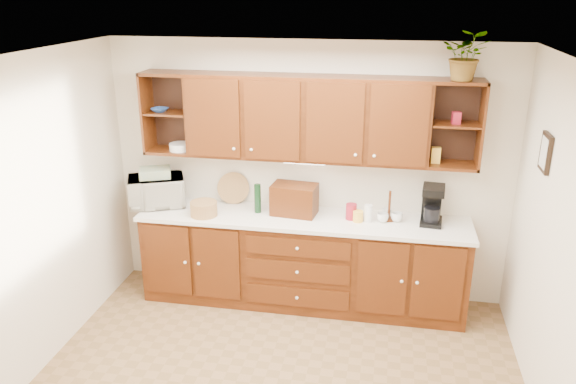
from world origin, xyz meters
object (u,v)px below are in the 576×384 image
at_px(bread_box, 294,199).
at_px(potted_plant, 467,55).
at_px(coffee_maker, 432,205).
at_px(microwave, 157,191).

height_order(bread_box, potted_plant, potted_plant).
height_order(coffee_maker, potted_plant, potted_plant).
xyz_separation_m(coffee_maker, potted_plant, (0.17, -0.00, 1.39)).
bearing_deg(coffee_maker, potted_plant, 5.01).
distance_m(bread_box, coffee_maker, 1.32).
bearing_deg(coffee_maker, bread_box, -173.81).
bearing_deg(potted_plant, coffee_maker, 179.51).
relative_size(microwave, potted_plant, 1.27).
xyz_separation_m(microwave, bread_box, (1.43, 0.02, -0.00)).
relative_size(microwave, coffee_maker, 1.47).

